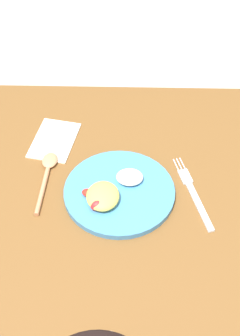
{
  "coord_description": "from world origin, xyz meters",
  "views": [
    {
      "loc": [
        0.09,
        -0.73,
        1.61
      ],
      "look_at": [
        0.07,
        0.08,
        0.74
      ],
      "focal_mm": 51.81,
      "sensor_mm": 36.0,
      "label": 1
    }
  ],
  "objects": [
    {
      "name": "ground_plane",
      "position": [
        0.0,
        0.0,
        0.0
      ],
      "size": [
        8.0,
        8.0,
        0.0
      ],
      "primitive_type": "plane",
      "color": "#B0A69D"
    },
    {
      "name": "spoon",
      "position": [
        -0.11,
        0.08,
        0.72
      ],
      "size": [
        0.04,
        0.2,
        0.01
      ],
      "rotation": [
        0.0,
        0.0,
        1.51
      ],
      "color": "tan",
      "rests_on": "dining_table"
    },
    {
      "name": "fork",
      "position": [
        0.25,
        0.02,
        0.72
      ],
      "size": [
        0.08,
        0.23,
        0.01
      ],
      "rotation": [
        0.0,
        0.0,
        1.85
      ],
      "color": "silver",
      "rests_on": "dining_table"
    },
    {
      "name": "dining_table",
      "position": [
        0.0,
        0.0,
        0.63
      ],
      "size": [
        1.44,
        0.87,
        0.72
      ],
      "color": "brown",
      "rests_on": "ground_plane"
    },
    {
      "name": "napkin",
      "position": [
        -0.11,
        0.2,
        0.72
      ],
      "size": [
        0.13,
        0.17,
        0.0
      ],
      "primitive_type": "cube",
      "rotation": [
        0.0,
        0.0,
        -0.19
      ],
      "color": "white",
      "rests_on": "dining_table"
    },
    {
      "name": "plate",
      "position": [
        0.07,
        0.01,
        0.73
      ],
      "size": [
        0.27,
        0.27,
        0.04
      ],
      "color": "#4083BC",
      "rests_on": "dining_table"
    }
  ]
}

